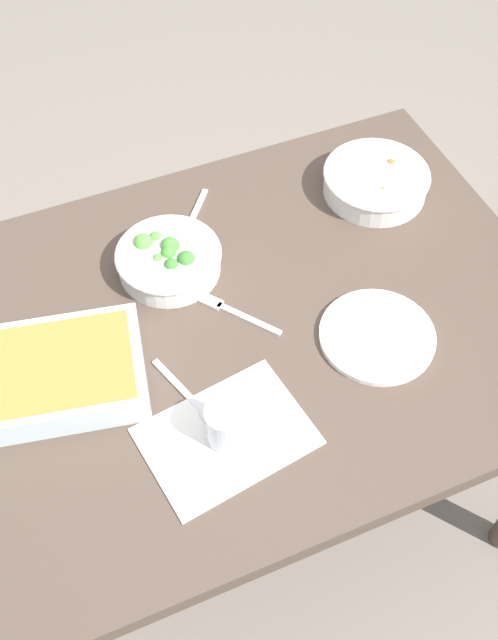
{
  "coord_description": "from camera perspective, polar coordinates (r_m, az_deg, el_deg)",
  "views": [
    {
      "loc": [
        -0.34,
        -0.81,
        1.9
      ],
      "look_at": [
        0.0,
        0.0,
        0.74
      ],
      "focal_mm": 42.55,
      "sensor_mm": 36.0,
      "label": 1
    }
  ],
  "objects": [
    {
      "name": "side_plate",
      "position": [
        1.45,
        9.62,
        -1.19
      ],
      "size": [
        0.22,
        0.22,
        0.01
      ],
      "primitive_type": "cylinder",
      "color": "white",
      "rests_on": "dining_table"
    },
    {
      "name": "spoon_by_stew",
      "position": [
        1.7,
        10.62,
        8.98
      ],
      "size": [
        0.1,
        0.16,
        0.01
      ],
      "color": "silver",
      "rests_on": "dining_table"
    },
    {
      "name": "baking_dish",
      "position": [
        1.39,
        -14.11,
        -3.7
      ],
      "size": [
        0.34,
        0.28,
        0.06
      ],
      "color": "silver",
      "rests_on": "dining_table"
    },
    {
      "name": "placemat",
      "position": [
        1.32,
        -1.7,
        -8.73
      ],
      "size": [
        0.31,
        0.24,
        0.0
      ],
      "primitive_type": "cube",
      "rotation": [
        0.0,
        0.0,
        0.15
      ],
      "color": "silver",
      "rests_on": "dining_table"
    },
    {
      "name": "spoon_by_broccoli",
      "position": [
        1.62,
        -4.52,
        7.11
      ],
      "size": [
        0.12,
        0.15,
        0.01
      ],
      "color": "silver",
      "rests_on": "dining_table"
    },
    {
      "name": "ground_plane",
      "position": [
        2.1,
        0.0,
        -12.28
      ],
      "size": [
        6.0,
        6.0,
        0.0
      ],
      "primitive_type": "plane",
      "color": "slate"
    },
    {
      "name": "spoon_spare",
      "position": [
        1.36,
        -4.25,
        -6.05
      ],
      "size": [
        0.07,
        0.17,
        0.01
      ],
      "color": "silver",
      "rests_on": "dining_table"
    },
    {
      "name": "drink_cup",
      "position": [
        1.29,
        -1.74,
        -7.96
      ],
      "size": [
        0.07,
        0.07,
        0.08
      ],
      "color": "#B2BCC6",
      "rests_on": "dining_table"
    },
    {
      "name": "dining_table",
      "position": [
        1.53,
        0.0,
        -2.03
      ],
      "size": [
        1.2,
        0.9,
        0.74
      ],
      "color": "#4C3D33",
      "rests_on": "ground_plane"
    },
    {
      "name": "fork_on_table",
      "position": [
        1.47,
        -1.11,
        0.58
      ],
      "size": [
        0.12,
        0.15,
        0.01
      ],
      "color": "silver",
      "rests_on": "dining_table"
    },
    {
      "name": "broccoli_bowl",
      "position": [
        1.52,
        -6.07,
        4.59
      ],
      "size": [
        0.21,
        0.21,
        0.07
      ],
      "color": "silver",
      "rests_on": "dining_table"
    },
    {
      "name": "stew_bowl",
      "position": [
        1.7,
        9.51,
        10.29
      ],
      "size": [
        0.23,
        0.23,
        0.06
      ],
      "color": "silver",
      "rests_on": "dining_table"
    }
  ]
}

